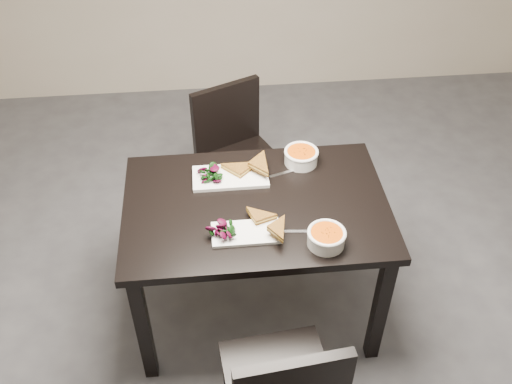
% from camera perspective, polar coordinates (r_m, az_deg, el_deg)
% --- Properties ---
extents(ground, '(5.00, 5.00, 0.00)m').
position_cam_1_polar(ground, '(3.06, 3.31, -14.53)').
color(ground, '#47474C').
rests_on(ground, ground).
extents(table, '(1.20, 0.80, 0.75)m').
position_cam_1_polar(table, '(2.70, 0.00, -2.69)').
color(table, black).
rests_on(table, ground).
extents(chair_far, '(0.56, 0.56, 0.85)m').
position_cam_1_polar(chair_far, '(3.39, -1.97, 4.22)').
color(chair_far, black).
rests_on(chair_far, ground).
extents(plate_near, '(0.29, 0.15, 0.01)m').
position_cam_1_polar(plate_near, '(2.49, -0.98, -4.02)').
color(plate_near, white).
rests_on(plate_near, table).
extents(sandwich_near, '(0.17, 0.15, 0.05)m').
position_cam_1_polar(sandwich_near, '(2.48, 0.48, -3.16)').
color(sandwich_near, '#8F5F1D').
rests_on(sandwich_near, plate_near).
extents(salad_near, '(0.09, 0.08, 0.04)m').
position_cam_1_polar(salad_near, '(2.47, -3.30, -3.73)').
color(salad_near, black).
rests_on(salad_near, plate_near).
extents(soup_bowl_near, '(0.16, 0.16, 0.07)m').
position_cam_1_polar(soup_bowl_near, '(2.44, 6.90, -4.39)').
color(soup_bowl_near, white).
rests_on(soup_bowl_near, table).
extents(cutlery_near, '(0.18, 0.03, 0.00)m').
position_cam_1_polar(cutlery_near, '(2.51, 4.08, -3.86)').
color(cutlery_near, silver).
rests_on(cutlery_near, table).
extents(plate_far, '(0.36, 0.18, 0.02)m').
position_cam_1_polar(plate_far, '(2.76, -2.52, 1.49)').
color(plate_far, white).
rests_on(plate_far, table).
extents(sandwich_far, '(0.22, 0.22, 0.06)m').
position_cam_1_polar(sandwich_far, '(2.73, -1.16, 1.99)').
color(sandwich_far, '#8F5F1D').
rests_on(sandwich_far, plate_far).
extents(salad_far, '(0.11, 0.10, 0.05)m').
position_cam_1_polar(salad_far, '(2.74, -4.62, 1.89)').
color(salad_far, black).
rests_on(salad_far, plate_far).
extents(soup_bowl_far, '(0.17, 0.17, 0.07)m').
position_cam_1_polar(soup_bowl_far, '(2.84, 4.44, 3.55)').
color(soup_bowl_far, white).
rests_on(soup_bowl_far, table).
extents(cutlery_far, '(0.18, 0.07, 0.00)m').
position_cam_1_polar(cutlery_far, '(2.80, 3.01, 1.94)').
color(cutlery_far, silver).
rests_on(cutlery_far, table).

